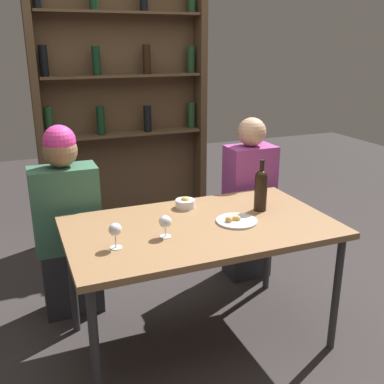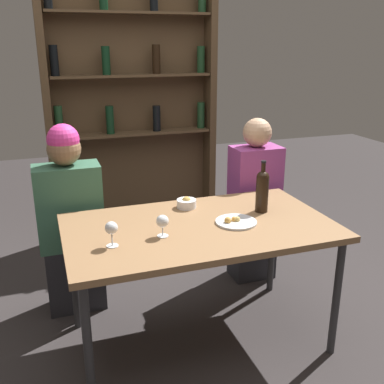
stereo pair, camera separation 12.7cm
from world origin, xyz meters
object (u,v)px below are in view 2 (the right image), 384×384
Objects in this scene: wine_bottle at (262,189)px; wine_glass_1 at (162,222)px; wine_glass_0 at (111,229)px; seated_person_left at (71,223)px; snack_bowl at (186,203)px; seated_person_right at (254,204)px; food_plate_0 at (235,222)px.

wine_glass_1 is at bearing -166.60° from wine_bottle.
seated_person_left is (-0.15, 0.73, -0.23)m from wine_glass_0.
snack_bowl is at bearing -26.07° from seated_person_left.
seated_person_right is at bearing 0.00° from seated_person_left.
wine_glass_1 is 0.10× the size of seated_person_right.
seated_person_left is (-0.67, 0.33, -0.17)m from snack_bowl.
wine_glass_1 is (-0.65, -0.16, -0.06)m from wine_bottle.
wine_bottle is at bearing 13.40° from wine_glass_1.
seated_person_left is at bearing -180.00° from seated_person_right.
wine_glass_1 is at bearing 7.30° from wine_glass_0.
wine_glass_0 is at bearing -147.72° from seated_person_right.
wine_bottle is 2.64× the size of snack_bowl.
seated_person_right is at bearing 32.28° from wine_glass_0.
seated_person_left is 1.30m from seated_person_right.
wine_bottle reaches higher than food_plate_0.
seated_person_left is at bearing 101.87° from wine_glass_0.
wine_bottle is 0.25× the size of seated_person_left.
food_plate_0 is at bearing 6.05° from wine_glass_0.
seated_person_right is at bearing 55.41° from food_plate_0.
wine_glass_0 is 0.11× the size of seated_person_right.
wine_glass_1 is 0.84m from seated_person_left.
wine_bottle is at bearing -27.34° from snack_bowl.
food_plate_0 is at bearing -124.59° from seated_person_right.
snack_bowl is at bearing 119.19° from food_plate_0.
wine_bottle is at bearing 11.65° from wine_glass_0.
seated_person_right is (1.15, 0.73, -0.26)m from wine_glass_0.
wine_bottle is 0.67m from wine_glass_1.
food_plate_0 is at bearing -152.34° from wine_bottle.
wine_glass_0 is 0.71m from food_plate_0.
snack_bowl is 0.10× the size of seated_person_right.
snack_bowl is at bearing -152.44° from seated_person_right.
seated_person_right reaches higher than snack_bowl.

